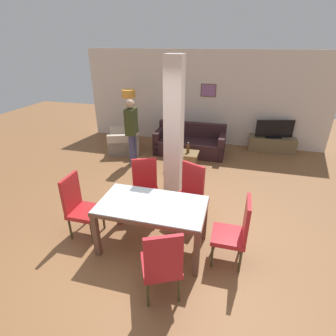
# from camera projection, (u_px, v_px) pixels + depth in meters

# --- Properties ---
(ground_plane) EXTENTS (18.00, 18.00, 0.00)m
(ground_plane) POSITION_uv_depth(u_px,v_px,m) (153.00, 245.00, 4.10)
(ground_plane) COLOR brown
(back_wall) EXTENTS (7.20, 0.09, 2.70)m
(back_wall) POSITION_uv_depth(u_px,v_px,m) (203.00, 99.00, 7.78)
(back_wall) COLOR beige
(back_wall) RESTS_ON ground_plane
(divider_pillar) EXTENTS (0.32, 0.35, 2.70)m
(divider_pillar) POSITION_uv_depth(u_px,v_px,m) (174.00, 131.00, 4.97)
(divider_pillar) COLOR beige
(divider_pillar) RESTS_ON ground_plane
(dining_table) EXTENTS (1.56, 0.87, 0.77)m
(dining_table) POSITION_uv_depth(u_px,v_px,m) (152.00, 214.00, 3.83)
(dining_table) COLOR brown
(dining_table) RESTS_ON ground_plane
(dining_chair_far_left) EXTENTS (0.61, 0.61, 1.04)m
(dining_chair_far_left) POSITION_uv_depth(u_px,v_px,m) (146.00, 186.00, 4.66)
(dining_chair_far_left) COLOR red
(dining_chair_far_left) RESTS_ON ground_plane
(dining_chair_near_right) EXTENTS (0.61, 0.61, 1.04)m
(dining_chair_near_right) POSITION_uv_depth(u_px,v_px,m) (162.00, 263.00, 3.05)
(dining_chair_near_right) COLOR #B6212A
(dining_chair_near_right) RESTS_ON ground_plane
(dining_chair_far_right) EXTENTS (0.61, 0.61, 1.04)m
(dining_chair_far_right) POSITION_uv_depth(u_px,v_px,m) (189.00, 192.00, 4.49)
(dining_chair_far_right) COLOR red
(dining_chair_far_right) RESTS_ON ground_plane
(dining_chair_head_left) EXTENTS (0.46, 0.46, 1.04)m
(dining_chair_head_left) POSITION_uv_depth(u_px,v_px,m) (79.00, 205.00, 4.14)
(dining_chair_head_left) COLOR red
(dining_chair_head_left) RESTS_ON ground_plane
(dining_chair_head_right) EXTENTS (0.46, 0.46, 1.04)m
(dining_chair_head_right) POSITION_uv_depth(u_px,v_px,m) (236.00, 230.00, 3.58)
(dining_chair_head_right) COLOR red
(dining_chair_head_right) RESTS_ON ground_plane
(sofa) EXTENTS (1.92, 0.86, 0.81)m
(sofa) POSITION_uv_depth(u_px,v_px,m) (190.00, 143.00, 7.40)
(sofa) COLOR #2F1A1D
(sofa) RESTS_ON ground_plane
(armchair) EXTENTS (1.12, 1.17, 0.77)m
(armchair) POSITION_uv_depth(u_px,v_px,m) (126.00, 141.00, 7.57)
(armchair) COLOR beige
(armchair) RESTS_ON ground_plane
(coffee_table) EXTENTS (0.73, 0.47, 0.42)m
(coffee_table) POSITION_uv_depth(u_px,v_px,m) (183.00, 160.00, 6.54)
(coffee_table) COLOR brown
(coffee_table) RESTS_ON ground_plane
(bottle) EXTENTS (0.07, 0.07, 0.26)m
(bottle) POSITION_uv_depth(u_px,v_px,m) (188.00, 149.00, 6.39)
(bottle) COLOR #4C2D14
(bottle) RESTS_ON coffee_table
(tv_stand) EXTENTS (1.29, 0.40, 0.41)m
(tv_stand) POSITION_uv_depth(u_px,v_px,m) (272.00, 144.00, 7.55)
(tv_stand) COLOR brown
(tv_stand) RESTS_ON ground_plane
(tv_screen) EXTENTS (1.03, 0.29, 0.51)m
(tv_screen) POSITION_uv_depth(u_px,v_px,m) (275.00, 129.00, 7.35)
(tv_screen) COLOR black
(tv_screen) RESTS_ON tv_stand
(floor_lamp) EXTENTS (0.39, 0.39, 1.62)m
(floor_lamp) POSITION_uv_depth(u_px,v_px,m) (129.00, 98.00, 7.68)
(floor_lamp) COLOR #B7B7BC
(floor_lamp) RESTS_ON ground_plane
(standing_person) EXTENTS (0.24, 0.39, 1.65)m
(standing_person) POSITION_uv_depth(u_px,v_px,m) (132.00, 128.00, 6.47)
(standing_person) COLOR #3F3E63
(standing_person) RESTS_ON ground_plane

